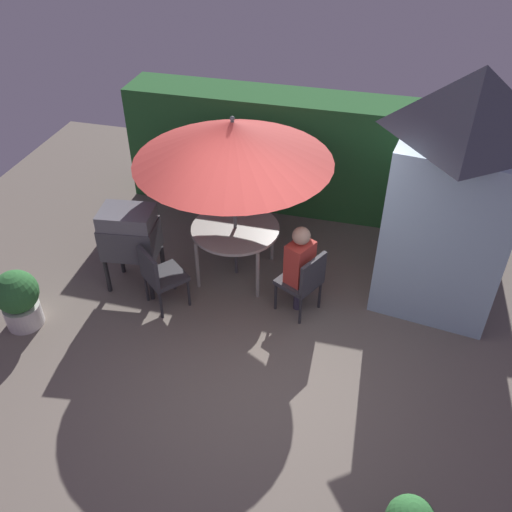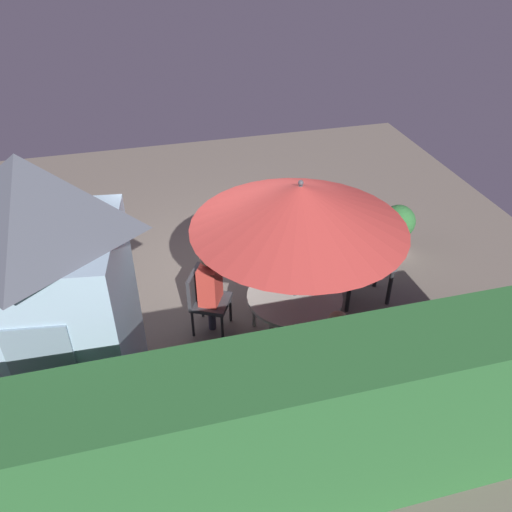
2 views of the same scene
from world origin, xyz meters
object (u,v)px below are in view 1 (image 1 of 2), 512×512
Objects in this scene: patio_umbrella at (233,141)px; chair_near_shed at (304,280)px; person_in_red at (300,260)px; person_in_blue at (245,188)px; bbq_grill at (130,234)px; chair_toward_hedge at (159,274)px; patio_table at (235,231)px; garden_shed at (456,191)px; chair_far_side at (246,201)px; potted_plant_by_grill at (18,298)px.

patio_umbrella reaches higher than chair_near_shed.
person_in_red is at bearing -27.60° from patio_umbrella.
chair_near_shed is 1.94m from person_in_blue.
bbq_grill is 1.33× the size of chair_toward_hedge.
person_in_red is (0.96, -0.50, 0.08)m from patio_table.
garden_shed reaches higher than patio_umbrella.
person_in_red reaches higher than patio_table.
garden_shed is at bearing 12.80° from bbq_grill.
patio_table is 1.31× the size of chair_toward_hedge.
person_in_red is 1.00× the size of person_in_blue.
garden_shed is 2.53× the size of bbq_grill.
potted_plant_by_grill is (-2.14, -2.69, -0.10)m from chair_far_side.
patio_umbrella is 1.88m from chair_toward_hedge.
person_in_red is at bearing -53.32° from person_in_blue.
bbq_grill is at bearing -167.20° from garden_shed.
bbq_grill is 1.33× the size of chair_far_side.
chair_near_shed is (-1.60, -0.84, -1.03)m from garden_shed.
chair_far_side is 1.00× the size of chair_toward_hedge.
patio_umbrella reaches higher than bbq_grill.
chair_far_side is at bearing 73.09° from chair_toward_hedge.
person_in_blue is at bearing 72.04° from chair_toward_hedge.
garden_shed is 2.08m from chair_near_shed.
patio_umbrella is at bearing 50.23° from chair_toward_hedge.
garden_shed is 3.73m from chair_toward_hedge.
patio_umbrella is at bearing -173.67° from garden_shed.
chair_far_side is (-0.15, 1.06, -0.18)m from patio_table.
garden_shed is 3.07m from chair_far_side.
person_in_blue is at bearing 98.00° from patio_umbrella.
garden_shed reaches higher than person_in_blue.
chair_near_shed is at bearing -52.21° from person_in_blue.
patio_umbrella is 1.57m from person_in_blue.
patio_table is at bearing 25.48° from bbq_grill.
patio_table is at bearing -82.00° from person_in_blue.
chair_near_shed is 3.50m from potted_plant_by_grill.
patio_table is 1.08m from chair_far_side.
potted_plant_by_grill is 0.63× the size of person_in_red.
patio_umbrella is 2.04× the size of bbq_grill.
patio_umbrella is 1.83m from chair_far_side.
person_in_blue reaches higher than chair_near_shed.
bbq_grill is at bearing -154.52° from patio_umbrella.
garden_shed is 2.70m from patio_umbrella.
person_in_red is at bearing 152.40° from chair_near_shed.
garden_shed is at bearing 6.33° from patio_umbrella.
chair_near_shed is 0.28m from person_in_red.
garden_shed is 2.41× the size of person_in_red.
person_in_red is (0.96, -0.50, -1.22)m from patio_umbrella.
bbq_grill is 2.20m from person_in_red.
patio_umbrella is (0.00, -0.00, 1.30)m from patio_table.
potted_plant_by_grill is 0.63× the size of person_in_blue.
person_in_blue is (-0.14, 0.97, -1.22)m from patio_umbrella.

